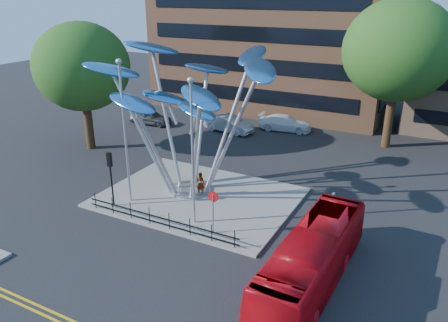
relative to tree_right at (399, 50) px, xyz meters
The scene contains 16 objects.
ground 24.75m from the tree_right, 109.98° to the right, with size 120.00×120.00×0.00m, color black.
traffic_island 20.01m from the tree_right, 119.36° to the right, with size 12.00×9.00×0.15m, color slate.
double_yellow_near 30.21m from the tree_right, 105.95° to the right, with size 40.00×0.12×0.01m, color gold.
tree_right is the anchor object (origin of this frame).
tree_left 25.09m from the tree_right, 151.39° to the right, with size 7.60×7.60×10.32m.
leaf_sculpture 18.37m from the tree_right, 123.31° to the right, with size 12.72×9.54×9.51m.
street_lamp_left 22.49m from the tree_right, 124.05° to the right, with size 0.36×0.36×8.80m.
street_lamp_right 20.64m from the tree_right, 111.54° to the right, with size 0.36×0.36×8.30m.
traffic_light_island 24.06m from the tree_right, 123.69° to the right, with size 0.28×0.18×3.42m.
no_entry_sign_island 21.31m from the tree_right, 107.12° to the right, with size 0.60×0.10×2.45m.
pedestrian_railing_front 23.43m from the tree_right, 113.91° to the right, with size 10.00×0.06×1.00m.
red_bus 22.25m from the tree_right, 89.99° to the right, with size 2.26×9.66×2.69m, color #AC0710.
pedestrian 19.49m from the tree_right, 119.80° to the right, with size 0.57×0.37×1.55m, color gray.
parked_car_left 23.26m from the tree_right, 169.56° to the right, with size 1.69×4.20×1.43m, color #3B3E42.
parked_car_mid 15.73m from the tree_right, 169.23° to the right, with size 1.67×4.78×1.57m, color #AEB0B6.
parked_car_right 11.77m from the tree_right, behind, with size 2.02×4.98×1.44m, color white.
Camera 1 is at (12.18, -15.58, 12.52)m, focal length 35.00 mm.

